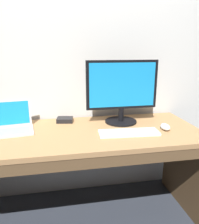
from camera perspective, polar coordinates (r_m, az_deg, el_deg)
ground_plane at (r=2.03m, az=-4.20°, el=-24.42°), size 14.00×14.00×0.00m
back_wall at (r=1.98m, az=-6.63°, el=23.57°), size 5.16×0.04×3.17m
desk at (r=1.72m, az=-4.52°, el=-10.59°), size 1.76×0.71×0.73m
laptop_silver at (r=1.78m, az=-21.21°, el=-3.15°), size 0.33×0.30×0.20m
external_monitor at (r=1.80m, az=5.63°, el=5.16°), size 0.57×0.26×0.50m
wired_keyboard at (r=1.62m, az=7.34°, el=-5.12°), size 0.43×0.16×0.02m
computer_mouse at (r=1.76m, az=16.11°, el=-3.58°), size 0.08×0.12×0.04m
external_drive_box at (r=1.89m, az=-8.65°, el=-1.93°), size 0.14×0.12×0.04m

